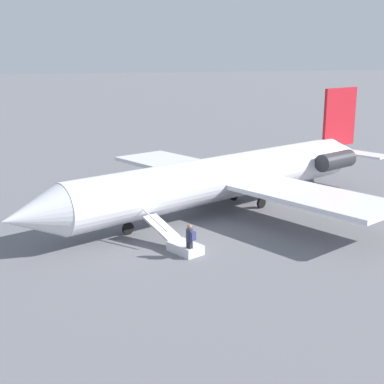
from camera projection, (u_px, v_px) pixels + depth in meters
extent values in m
plane|color=slate|center=(223.00, 210.00, 35.34)|extent=(600.00, 600.00, 0.00)
cylinder|color=silver|center=(223.00, 178.00, 34.79)|extent=(22.81, 10.62, 2.86)
cone|color=silver|center=(32.00, 216.00, 26.42)|extent=(3.91, 3.71, 2.80)
cone|color=silver|center=(343.00, 154.00, 43.35)|extent=(4.45, 3.90, 2.80)
cube|color=red|center=(340.00, 117.00, 42.13)|extent=(3.84, 1.58, 4.58)
cube|color=silver|center=(340.00, 151.00, 43.06)|extent=(4.35, 8.11, 0.14)
cube|color=silver|center=(314.00, 196.00, 30.96)|extent=(7.63, 10.73, 0.29)
cube|color=silver|center=(176.00, 164.00, 40.21)|extent=(7.63, 10.73, 0.29)
cylinder|color=#2D2D33|center=(336.00, 161.00, 39.33)|extent=(3.66, 2.38, 1.29)
cylinder|color=#2D2D33|center=(292.00, 153.00, 42.28)|extent=(3.66, 2.38, 1.29)
cylinder|color=black|center=(128.00, 228.00, 30.46)|extent=(0.73, 0.41, 0.71)
cylinder|color=#2D2D33|center=(128.00, 221.00, 30.35)|extent=(0.13, 0.13, 0.22)
cylinder|color=black|center=(261.00, 203.00, 35.78)|extent=(0.73, 0.41, 0.71)
cylinder|color=#2D2D33|center=(262.00, 196.00, 35.67)|extent=(0.13, 0.13, 0.22)
cylinder|color=black|center=(234.00, 195.00, 37.67)|extent=(0.73, 0.41, 0.71)
cylinder|color=#2D2D33|center=(234.00, 189.00, 37.56)|extent=(0.13, 0.13, 0.22)
cube|color=silver|center=(185.00, 248.00, 27.65)|extent=(1.65, 2.07, 0.50)
cube|color=silver|center=(161.00, 227.00, 28.95)|extent=(1.61, 2.41, 0.90)
cube|color=silver|center=(155.00, 220.00, 28.54)|extent=(0.81, 2.11, 0.84)
cube|color=#23232D|center=(190.00, 249.00, 26.95)|extent=(0.28, 0.33, 0.85)
cylinder|color=#33384C|center=(190.00, 235.00, 26.77)|extent=(0.36, 0.36, 0.65)
sphere|color=#936B4C|center=(190.00, 227.00, 26.66)|extent=(0.24, 0.24, 0.24)
cube|color=navy|center=(193.00, 236.00, 26.56)|extent=(0.32, 0.26, 0.44)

